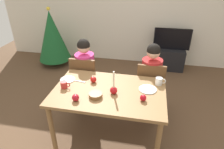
{
  "coord_description": "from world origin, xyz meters",
  "views": [
    {
      "loc": [
        0.44,
        -2.01,
        2.13
      ],
      "look_at": [
        0.0,
        0.2,
        0.87
      ],
      "focal_mm": 31.7,
      "sensor_mm": 36.0,
      "label": 1
    }
  ],
  "objects_px": {
    "tv_stand": "(169,59)",
    "candle_centerpiece": "(114,89)",
    "plate_right": "(148,89)",
    "apple_by_left_plate": "(76,98)",
    "apple_near_candle": "(93,80)",
    "apple_by_right_mug": "(143,98)",
    "person_right_child": "(150,81)",
    "mug_right": "(159,81)",
    "mug_left": "(64,85)",
    "christmas_tree": "(52,36)",
    "tv": "(172,39)",
    "person_left_child": "(86,75)",
    "chair_right": "(150,85)",
    "dining_table": "(109,96)",
    "plate_left": "(68,79)",
    "bowl_walnuts": "(96,95)",
    "chair_left": "(85,79)"
  },
  "relations": [
    {
      "from": "tv_stand",
      "to": "candle_centerpiece",
      "type": "xyz_separation_m",
      "value": [
        -0.85,
        -2.35,
        0.57
      ]
    },
    {
      "from": "plate_right",
      "to": "apple_by_left_plate",
      "type": "distance_m",
      "value": 0.9
    },
    {
      "from": "apple_near_candle",
      "to": "apple_by_right_mug",
      "type": "height_order",
      "value": "apple_near_candle"
    },
    {
      "from": "person_right_child",
      "to": "apple_by_left_plate",
      "type": "distance_m",
      "value": 1.27
    },
    {
      "from": "apple_by_right_mug",
      "to": "person_right_child",
      "type": "bearing_deg",
      "value": 84.03
    },
    {
      "from": "mug_right",
      "to": "mug_left",
      "type": "bearing_deg",
      "value": -165.13
    },
    {
      "from": "christmas_tree",
      "to": "mug_right",
      "type": "distance_m",
      "value": 2.94
    },
    {
      "from": "tv_stand",
      "to": "tv",
      "type": "xyz_separation_m",
      "value": [
        0.0,
        0.0,
        0.47
      ]
    },
    {
      "from": "mug_left",
      "to": "mug_right",
      "type": "xyz_separation_m",
      "value": [
        1.18,
        0.31,
        0.01
      ]
    },
    {
      "from": "person_left_child",
      "to": "chair_right",
      "type": "bearing_deg",
      "value": -1.8
    },
    {
      "from": "apple_by_left_plate",
      "to": "person_left_child",
      "type": "bearing_deg",
      "value": 101.65
    },
    {
      "from": "mug_left",
      "to": "apple_by_right_mug",
      "type": "xyz_separation_m",
      "value": [
        1.0,
        -0.08,
        -0.01
      ]
    },
    {
      "from": "candle_centerpiece",
      "to": "mug_right",
      "type": "height_order",
      "value": "candle_centerpiece"
    },
    {
      "from": "dining_table",
      "to": "mug_right",
      "type": "bearing_deg",
      "value": 23.61
    },
    {
      "from": "tv",
      "to": "plate_left",
      "type": "height_order",
      "value": "tv"
    },
    {
      "from": "dining_table",
      "to": "plate_right",
      "type": "bearing_deg",
      "value": 13.43
    },
    {
      "from": "chair_right",
      "to": "bowl_walnuts",
      "type": "relative_size",
      "value": 5.55
    },
    {
      "from": "dining_table",
      "to": "apple_by_right_mug",
      "type": "distance_m",
      "value": 0.47
    },
    {
      "from": "person_right_child",
      "to": "apple_by_right_mug",
      "type": "relative_size",
      "value": 15.4
    },
    {
      "from": "chair_left",
      "to": "plate_right",
      "type": "distance_m",
      "value": 1.14
    },
    {
      "from": "tv",
      "to": "chair_left",
      "type": "bearing_deg",
      "value": -130.45
    },
    {
      "from": "plate_right",
      "to": "apple_by_right_mug",
      "type": "relative_size",
      "value": 2.93
    },
    {
      "from": "candle_centerpiece",
      "to": "bowl_walnuts",
      "type": "relative_size",
      "value": 1.87
    },
    {
      "from": "dining_table",
      "to": "christmas_tree",
      "type": "distance_m",
      "value": 2.67
    },
    {
      "from": "dining_table",
      "to": "chair_right",
      "type": "relative_size",
      "value": 1.56
    },
    {
      "from": "dining_table",
      "to": "person_left_child",
      "type": "xyz_separation_m",
      "value": [
        -0.52,
        0.64,
        -0.1
      ]
    },
    {
      "from": "person_left_child",
      "to": "tv_stand",
      "type": "height_order",
      "value": "person_left_child"
    },
    {
      "from": "mug_right",
      "to": "chair_left",
      "type": "bearing_deg",
      "value": 163.32
    },
    {
      "from": "plate_right",
      "to": "tv",
      "type": "bearing_deg",
      "value": 78.45
    },
    {
      "from": "mug_left",
      "to": "apple_by_right_mug",
      "type": "distance_m",
      "value": 1.0
    },
    {
      "from": "tv_stand",
      "to": "apple_by_left_plate",
      "type": "distance_m",
      "value": 2.92
    },
    {
      "from": "apple_near_candle",
      "to": "apple_by_right_mug",
      "type": "relative_size",
      "value": 1.09
    },
    {
      "from": "person_right_child",
      "to": "candle_centerpiece",
      "type": "distance_m",
      "value": 0.86
    },
    {
      "from": "chair_right",
      "to": "apple_near_candle",
      "type": "height_order",
      "value": "chair_right"
    },
    {
      "from": "dining_table",
      "to": "apple_by_left_plate",
      "type": "xyz_separation_m",
      "value": [
        -0.33,
        -0.28,
        0.13
      ]
    },
    {
      "from": "bowl_walnuts",
      "to": "person_right_child",
      "type": "bearing_deg",
      "value": 51.59
    },
    {
      "from": "person_left_child",
      "to": "apple_by_left_plate",
      "type": "distance_m",
      "value": 0.97
    },
    {
      "from": "tv",
      "to": "christmas_tree",
      "type": "xyz_separation_m",
      "value": [
        -2.67,
        -0.29,
        -0.01
      ]
    },
    {
      "from": "christmas_tree",
      "to": "mug_left",
      "type": "height_order",
      "value": "christmas_tree"
    },
    {
      "from": "tv_stand",
      "to": "apple_near_candle",
      "type": "relative_size",
      "value": 7.73
    },
    {
      "from": "candle_centerpiece",
      "to": "mug_right",
      "type": "bearing_deg",
      "value": 30.59
    },
    {
      "from": "dining_table",
      "to": "bowl_walnuts",
      "type": "xyz_separation_m",
      "value": [
        -0.13,
        -0.16,
        0.11
      ]
    },
    {
      "from": "candle_centerpiece",
      "to": "chair_left",
      "type": "bearing_deg",
      "value": 131.88
    },
    {
      "from": "christmas_tree",
      "to": "apple_by_right_mug",
      "type": "height_order",
      "value": "christmas_tree"
    },
    {
      "from": "dining_table",
      "to": "person_left_child",
      "type": "relative_size",
      "value": 1.19
    },
    {
      "from": "tv_stand",
      "to": "plate_right",
      "type": "distance_m",
      "value": 2.29
    },
    {
      "from": "chair_right",
      "to": "dining_table",
      "type": "bearing_deg",
      "value": -130.05
    },
    {
      "from": "tv",
      "to": "apple_near_candle",
      "type": "xyz_separation_m",
      "value": [
        -1.17,
        -2.15,
        0.08
      ]
    },
    {
      "from": "mug_left",
      "to": "mug_right",
      "type": "distance_m",
      "value": 1.22
    },
    {
      "from": "tv_stand",
      "to": "christmas_tree",
      "type": "xyz_separation_m",
      "value": [
        -2.67,
        -0.29,
        0.46
      ]
    }
  ]
}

